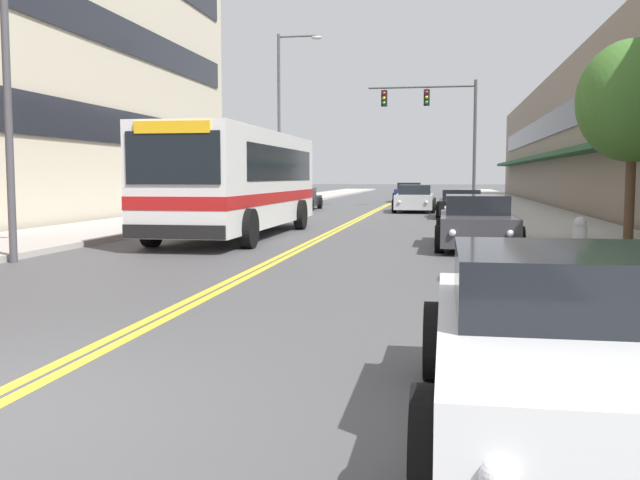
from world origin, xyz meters
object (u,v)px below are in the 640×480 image
(car_silver_moving_second, at_px, (415,199))
(car_dark_grey_parked_right_far, at_px, (477,223))
(city_bus, at_px, (240,178))
(fire_hydrant, at_px, (579,243))
(car_charcoal_parked_left_mid, at_px, (298,199))
(street_tree_right_mid, at_px, (633,101))
(car_black_parked_right_mid, at_px, (461,204))
(car_white_parked_right_foreground, at_px, (568,349))
(traffic_signal_mast, at_px, (440,118))
(street_lamp_left_near, at_px, (20,12))
(car_navy_moving_lead, at_px, (409,193))
(street_lamp_left_far, at_px, (284,108))

(car_silver_moving_second, bearing_deg, car_dark_grey_parked_right_far, -82.78)
(city_bus, relative_size, fire_hydrant, 11.39)
(car_charcoal_parked_left_mid, height_order, car_dark_grey_parked_right_far, car_dark_grey_parked_right_far)
(street_tree_right_mid, relative_size, fire_hydrant, 5.30)
(car_silver_moving_second, height_order, fire_hydrant, car_silver_moving_second)
(car_charcoal_parked_left_mid, relative_size, car_black_parked_right_mid, 1.05)
(car_silver_moving_second, bearing_deg, car_charcoal_parked_left_mid, 168.67)
(car_white_parked_right_foreground, xyz_separation_m, traffic_signal_mast, (-1.19, 36.74, 4.53))
(city_bus, xyz_separation_m, traffic_signal_mast, (5.75, 20.95, 3.39))
(fire_hydrant, bearing_deg, traffic_signal_mast, 95.49)
(traffic_signal_mast, height_order, street_tree_right_mid, traffic_signal_mast)
(car_dark_grey_parked_right_far, xyz_separation_m, street_tree_right_mid, (3.68, 0.13, 3.00))
(car_charcoal_parked_left_mid, relative_size, street_lamp_left_near, 0.52)
(car_navy_moving_lead, relative_size, fire_hydrant, 5.10)
(car_black_parked_right_mid, distance_m, street_lamp_left_near, 20.91)
(car_black_parked_right_mid, distance_m, car_dark_grey_parked_right_far, 13.23)
(car_dark_grey_parked_right_far, bearing_deg, car_black_parked_right_mid, 90.41)
(car_charcoal_parked_left_mid, bearing_deg, street_lamp_left_near, -91.64)
(car_black_parked_right_mid, bearing_deg, car_white_parked_right_foreground, -89.71)
(car_dark_grey_parked_right_far, distance_m, traffic_signal_mast, 23.81)
(car_black_parked_right_mid, xyz_separation_m, street_tree_right_mid, (3.77, -13.10, 3.04))
(street_lamp_left_near, bearing_deg, city_bus, 71.88)
(fire_hydrant, bearing_deg, street_tree_right_mid, 68.22)
(car_charcoal_parked_left_mid, distance_m, car_white_parked_right_foreground, 33.86)
(car_dark_grey_parked_right_far, distance_m, car_navy_moving_lead, 31.86)
(city_bus, xyz_separation_m, street_tree_right_mid, (10.58, -2.26, 1.86))
(car_dark_grey_parked_right_far, relative_size, street_lamp_left_near, 0.56)
(traffic_signal_mast, xyz_separation_m, street_lamp_left_near, (-8.17, -28.33, -0.04))
(car_silver_moving_second, bearing_deg, car_navy_moving_lead, 93.95)
(city_bus, xyz_separation_m, car_navy_moving_lead, (3.67, 29.30, -1.11))
(car_black_parked_right_mid, distance_m, street_tree_right_mid, 13.97)
(car_navy_moving_lead, xyz_separation_m, car_silver_moving_second, (0.94, -13.62, -0.01))
(car_navy_moving_lead, bearing_deg, car_dark_grey_parked_right_far, -84.18)
(car_dark_grey_parked_right_far, xyz_separation_m, traffic_signal_mast, (-1.15, 23.35, 4.52))
(car_dark_grey_parked_right_far, height_order, street_lamp_left_far, street_lamp_left_far)
(car_charcoal_parked_left_mid, distance_m, car_navy_moving_lead, 13.48)
(car_black_parked_right_mid, xyz_separation_m, car_navy_moving_lead, (-3.14, 18.46, 0.07))
(street_lamp_left_far, height_order, street_tree_right_mid, street_lamp_left_far)
(car_dark_grey_parked_right_far, bearing_deg, car_charcoal_parked_left_mid, 114.02)
(car_navy_moving_lead, distance_m, street_lamp_left_far, 14.58)
(car_white_parked_right_foreground, distance_m, car_navy_moving_lead, 45.21)
(car_white_parked_right_foreground, bearing_deg, street_lamp_left_far, 106.02)
(car_charcoal_parked_left_mid, relative_size, car_white_parked_right_foreground, 1.06)
(car_black_parked_right_mid, xyz_separation_m, fire_hydrant, (1.68, -18.33, 0.03))
(car_navy_moving_lead, height_order, street_tree_right_mid, street_tree_right_mid)
(car_black_parked_right_mid, height_order, fire_hydrant, car_black_parked_right_mid)
(car_navy_moving_lead, bearing_deg, street_lamp_left_near, -99.42)
(street_lamp_left_near, height_order, street_tree_right_mid, street_lamp_left_near)
(car_black_parked_right_mid, xyz_separation_m, traffic_signal_mast, (-1.05, 10.12, 4.57))
(car_charcoal_parked_left_mid, bearing_deg, car_white_parked_right_foreground, -75.18)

